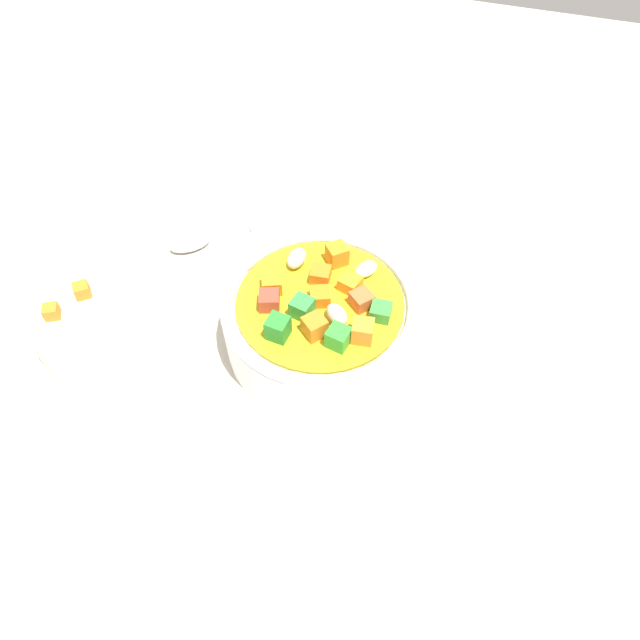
{
  "coord_description": "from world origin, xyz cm",
  "views": [
    {
      "loc": [
        -27.49,
        -8.97,
        39.91
      ],
      "look_at": [
        0.0,
        0.0,
        2.98
      ],
      "focal_mm": 32.28,
      "sensor_mm": 36.0,
      "label": 1
    }
  ],
  "objects": [
    {
      "name": "spoon",
      "position": [
        10.81,
        10.91,
        0.49
      ],
      "size": [
        13.81,
        16.08,
        1.06
      ],
      "rotation": [
        0.0,
        0.0,
        2.27
      ],
      "color": "silver",
      "rests_on": "ground_plane"
    },
    {
      "name": "side_bowl_small",
      "position": [
        -5.9,
        18.11,
        2.2
      ],
      "size": [
        9.25,
        9.25,
        4.89
      ],
      "color": "white",
      "rests_on": "ground_plane"
    },
    {
      "name": "ground_plane",
      "position": [
        0.0,
        0.0,
        -1.0
      ],
      "size": [
        140.0,
        140.0,
        2.0
      ],
      "primitive_type": "cube",
      "color": "#BAB2A0"
    },
    {
      "name": "soup_bowl_main",
      "position": [
        -0.01,
        -0.01,
        3.16
      ],
      "size": [
        15.73,
        15.73,
        7.17
      ],
      "color": "white",
      "rests_on": "ground_plane"
    }
  ]
}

